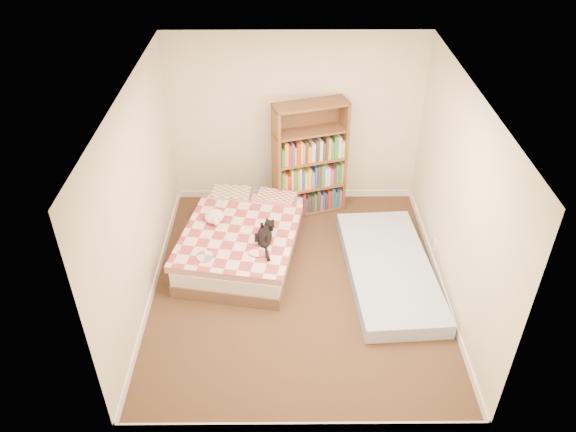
{
  "coord_description": "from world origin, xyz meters",
  "views": [
    {
      "loc": [
        -0.15,
        -5.12,
        4.65
      ],
      "look_at": [
        -0.12,
        0.3,
        0.83
      ],
      "focal_mm": 35.0,
      "sensor_mm": 36.0,
      "label": 1
    }
  ],
  "objects_px": {
    "bookshelf": "(309,173)",
    "black_cat": "(265,235)",
    "floor_mattress": "(389,269)",
    "bed": "(242,239)",
    "white_dog": "(215,217)"
  },
  "relations": [
    {
      "from": "bookshelf",
      "to": "white_dog",
      "type": "relative_size",
      "value": 4.55
    },
    {
      "from": "bookshelf",
      "to": "floor_mattress",
      "type": "height_order",
      "value": "bookshelf"
    },
    {
      "from": "bookshelf",
      "to": "floor_mattress",
      "type": "relative_size",
      "value": 0.76
    },
    {
      "from": "black_cat",
      "to": "white_dog",
      "type": "distance_m",
      "value": 0.76
    },
    {
      "from": "bookshelf",
      "to": "white_dog",
      "type": "distance_m",
      "value": 1.56
    },
    {
      "from": "bookshelf",
      "to": "black_cat",
      "type": "relative_size",
      "value": 2.36
    },
    {
      "from": "white_dog",
      "to": "bed",
      "type": "bearing_deg",
      "value": 13.45
    },
    {
      "from": "bed",
      "to": "floor_mattress",
      "type": "height_order",
      "value": "bed"
    },
    {
      "from": "bookshelf",
      "to": "floor_mattress",
      "type": "xyz_separation_m",
      "value": [
        0.94,
        -1.5,
        -0.5
      ]
    },
    {
      "from": "black_cat",
      "to": "bookshelf",
      "type": "bearing_deg",
      "value": 79.79
    },
    {
      "from": "bookshelf",
      "to": "bed",
      "type": "bearing_deg",
      "value": -147.91
    },
    {
      "from": "bed",
      "to": "white_dog",
      "type": "xyz_separation_m",
      "value": [
        -0.34,
        0.1,
        0.29
      ]
    },
    {
      "from": "black_cat",
      "to": "bed",
      "type": "bearing_deg",
      "value": 149.95
    },
    {
      "from": "bed",
      "to": "bookshelf",
      "type": "distance_m",
      "value": 1.42
    },
    {
      "from": "bed",
      "to": "bookshelf",
      "type": "height_order",
      "value": "bookshelf"
    }
  ]
}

